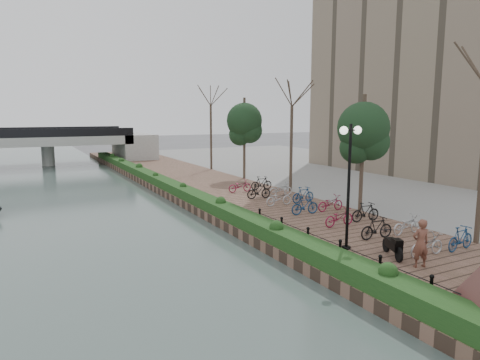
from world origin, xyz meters
TOP-DOWN VIEW (x-y plane):
  - ground at (0.00, 0.00)m, footprint 220.00×220.00m
  - promenade at (4.00, 17.50)m, footprint 8.00×75.00m
  - inland_pavement at (20.00, 17.50)m, footprint 24.00×75.00m
  - hedge at (0.60, 20.00)m, footprint 1.10×56.00m
  - chain_fence at (1.40, 2.00)m, footprint 0.10×14.10m
  - lamppost at (2.52, 3.91)m, footprint 1.02×0.32m
  - motorcycle at (3.40, 2.33)m, footprint 1.04×1.55m
  - pedestrian at (3.40, 1.07)m, footprint 0.73×0.59m
  - bicycle_parking at (5.49, 9.54)m, footprint 2.40×17.32m
  - street_trees at (8.00, 12.68)m, footprint 3.20×37.12m

SIDE VIEW (x-z plane):
  - ground at x=0.00m, z-range 0.00..0.00m
  - promenade at x=4.00m, z-range 0.00..0.50m
  - inland_pavement at x=20.00m, z-range 0.00..0.50m
  - hedge at x=0.60m, z-range 0.50..1.10m
  - chain_fence at x=1.40m, z-range 0.50..1.20m
  - motorcycle at x=3.40m, z-range 0.50..1.43m
  - bicycle_parking at x=5.49m, z-range 0.47..1.47m
  - pedestrian at x=3.40m, z-range 0.50..2.26m
  - street_trees at x=8.00m, z-range 0.29..7.09m
  - lamppost at x=2.52m, z-range 1.60..6.64m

